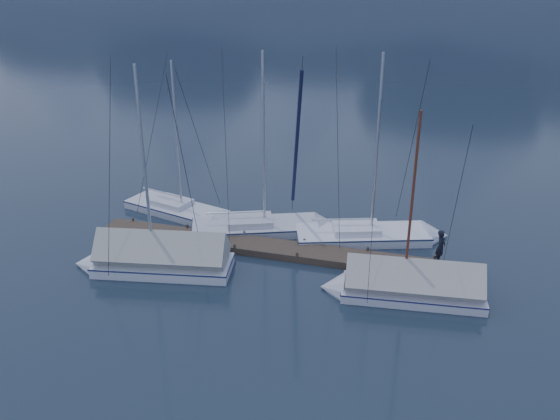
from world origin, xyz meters
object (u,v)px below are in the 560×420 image
object	(u,v)px
sailboat_open_left	(189,214)
sailboat_open_mid	(275,228)
sailboat_covered_near	(400,287)
sailboat_open_right	(381,236)
person	(441,247)
sailboat_covered_far	(151,260)

from	to	relation	value
sailboat_open_left	sailboat_open_mid	bearing A→B (deg)	-5.38
sailboat_covered_near	sailboat_open_right	bearing A→B (deg)	105.04
sailboat_open_left	person	world-z (taller)	sailboat_open_left
sailboat_open_mid	sailboat_covered_near	size ratio (longest dim) A/B	1.14
person	sailboat_open_right	bearing A→B (deg)	60.48
sailboat_open_left	person	bearing A→B (deg)	-9.68
sailboat_open_mid	sailboat_open_right	world-z (taller)	sailboat_open_right
sailboat_covered_near	person	world-z (taller)	sailboat_covered_near
sailboat_covered_near	person	size ratio (longest dim) A/B	5.54
sailboat_covered_near	sailboat_covered_far	bearing A→B (deg)	-175.78
sailboat_open_left	person	size ratio (longest dim) A/B	5.75
person	sailboat_open_left	bearing A→B (deg)	89.96
sailboat_open_mid	sailboat_covered_far	size ratio (longest dim) A/B	0.99
sailboat_open_left	sailboat_covered_near	world-z (taller)	sailboat_open_left
sailboat_covered_near	person	distance (m)	3.17
sailboat_open_left	sailboat_covered_near	bearing A→B (deg)	-23.25
sailboat_covered_far	sailboat_covered_near	bearing A→B (deg)	4.22
sailboat_covered_near	person	bearing A→B (deg)	62.17
sailboat_open_right	person	bearing A→B (deg)	-39.16
sailboat_open_mid	sailboat_open_left	bearing A→B (deg)	174.62
sailboat_open_right	sailboat_open_mid	bearing A→B (deg)	-174.36
sailboat_covered_far	person	distance (m)	12.78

